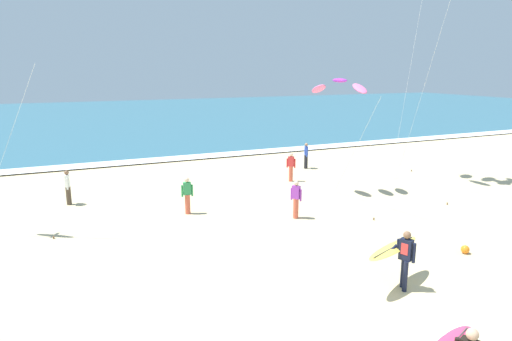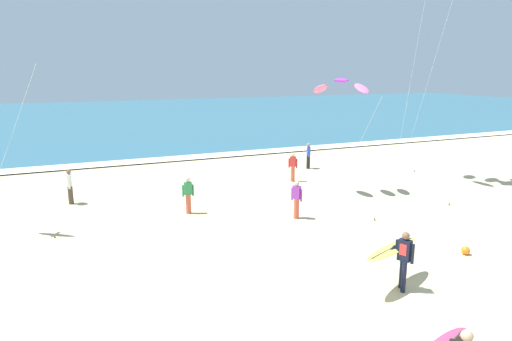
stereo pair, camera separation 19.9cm
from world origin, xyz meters
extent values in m
cube|color=#2D6075|center=(0.00, 52.53, 0.04)|extent=(160.00, 60.00, 0.08)
cube|color=white|center=(0.00, 22.83, 0.09)|extent=(160.00, 1.69, 0.01)
sphere|color=tan|center=(-0.42, -1.97, 1.60)|extent=(0.21, 0.21, 0.21)
cube|color=#262628|center=(0.28, -1.28, 1.05)|extent=(0.12, 0.06, 0.14)
cylinder|color=black|center=(1.81, 2.03, 0.44)|extent=(0.13, 0.13, 0.88)
cylinder|color=black|center=(1.93, 2.25, 0.44)|extent=(0.13, 0.13, 0.88)
cube|color=black|center=(1.87, 2.14, 1.18)|extent=(0.32, 0.39, 0.60)
cube|color=red|center=(1.77, 2.10, 1.22)|extent=(0.09, 0.19, 0.32)
sphere|color=brown|center=(1.87, 2.14, 1.60)|extent=(0.21, 0.21, 0.21)
cylinder|color=black|center=(1.96, 1.93, 1.14)|extent=(0.09, 0.09, 0.56)
cylinder|color=black|center=(1.78, 2.36, 1.29)|extent=(0.09, 0.09, 0.26)
cylinder|color=black|center=(1.69, 2.42, 1.16)|extent=(0.26, 0.17, 0.14)
ellipsoid|color=#EFD14C|center=(1.73, 2.48, 1.12)|extent=(2.59, 1.46, 0.14)
cube|color=#333333|center=(1.73, 2.48, 1.16)|extent=(2.12, 0.90, 0.07)
cube|color=#262628|center=(2.74, 2.89, 1.05)|extent=(0.12, 0.06, 0.14)
cylinder|color=silver|center=(9.69, 9.78, 5.98)|extent=(0.83, 4.37, 11.76)
cylinder|color=brown|center=(9.28, 7.60, 0.05)|extent=(0.06, 0.06, 0.10)
cylinder|color=silver|center=(11.44, 13.01, 5.68)|extent=(2.38, 1.00, 11.17)
cylinder|color=brown|center=(12.63, 13.51, 0.05)|extent=(0.06, 0.06, 0.10)
cylinder|color=silver|center=(-8.35, 11.08, 3.16)|extent=(2.61, 1.63, 6.12)
cylinder|color=brown|center=(-7.06, 10.27, 0.05)|extent=(0.06, 0.06, 0.10)
ellipsoid|color=pink|center=(6.83, 11.22, 5.10)|extent=(0.81, 1.38, 0.59)
ellipsoid|color=purple|center=(5.83, 11.45, 5.48)|extent=(0.81, 1.38, 0.20)
ellipsoid|color=pink|center=(4.82, 11.67, 5.10)|extent=(0.81, 1.38, 0.59)
cylinder|color=silver|center=(5.35, 9.34, 2.55)|extent=(0.96, 4.22, 4.90)
cylinder|color=brown|center=(4.88, 7.23, 0.05)|extent=(0.06, 0.06, 0.10)
cylinder|color=#D8593F|center=(4.86, 14.33, 0.42)|extent=(0.22, 0.22, 0.84)
cube|color=red|center=(4.86, 14.33, 1.11)|extent=(0.36, 0.34, 0.54)
sphere|color=beige|center=(4.86, 14.33, 1.49)|extent=(0.20, 0.20, 0.20)
cylinder|color=red|center=(4.70, 14.46, 1.01)|extent=(0.08, 0.08, 0.50)
cylinder|color=red|center=(5.02, 14.20, 1.01)|extent=(0.08, 0.08, 0.50)
cylinder|color=black|center=(7.25, 16.82, 0.42)|extent=(0.22, 0.22, 0.84)
cube|color=#3351B7|center=(7.25, 16.82, 1.11)|extent=(0.27, 0.36, 0.54)
sphere|color=#A87A59|center=(7.25, 16.82, 1.49)|extent=(0.20, 0.20, 0.20)
cylinder|color=#3351B7|center=(7.32, 17.02, 1.01)|extent=(0.08, 0.08, 0.50)
cylinder|color=#3351B7|center=(7.19, 16.62, 1.01)|extent=(0.08, 0.08, 0.50)
cylinder|color=#D8593F|center=(2.08, 8.74, 0.42)|extent=(0.22, 0.22, 0.84)
cube|color=purple|center=(2.08, 8.74, 1.11)|extent=(0.33, 0.37, 0.54)
sphere|color=beige|center=(2.08, 8.74, 1.49)|extent=(0.20, 0.20, 0.20)
cylinder|color=purple|center=(1.96, 8.91, 1.01)|extent=(0.08, 0.08, 0.50)
cylinder|color=purple|center=(2.20, 8.57, 1.01)|extent=(0.08, 0.08, 0.50)
cylinder|color=#4C3D2D|center=(-6.39, 14.58, 0.42)|extent=(0.22, 0.22, 0.84)
cube|color=white|center=(-6.39, 14.58, 1.11)|extent=(0.21, 0.33, 0.54)
sphere|color=brown|center=(-6.39, 14.58, 1.49)|extent=(0.20, 0.20, 0.20)
cylinder|color=white|center=(-6.41, 14.37, 1.01)|extent=(0.08, 0.08, 0.50)
cylinder|color=white|center=(-6.37, 14.79, 1.01)|extent=(0.08, 0.08, 0.50)
cylinder|color=#D8593F|center=(-1.82, 11.12, 0.42)|extent=(0.22, 0.22, 0.84)
cube|color=#339351|center=(-1.82, 11.12, 1.11)|extent=(0.34, 0.23, 0.54)
sphere|color=beige|center=(-1.82, 11.12, 1.49)|extent=(0.20, 0.20, 0.20)
cylinder|color=#339351|center=(-1.61, 11.09, 1.01)|extent=(0.08, 0.08, 0.50)
cylinder|color=#339351|center=(-2.03, 11.16, 1.01)|extent=(0.08, 0.08, 0.50)
sphere|color=orange|center=(5.49, 3.25, 0.14)|extent=(0.28, 0.28, 0.28)
camera|label=1|loc=(-6.58, -6.73, 6.02)|focal=31.57mm
camera|label=2|loc=(-6.40, -6.81, 6.02)|focal=31.57mm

